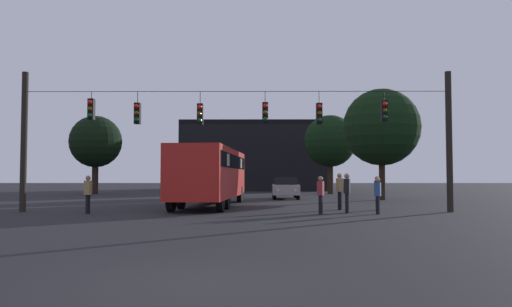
{
  "coord_description": "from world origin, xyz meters",
  "views": [
    {
      "loc": [
        1.03,
        -7.25,
        1.59
      ],
      "look_at": [
        0.91,
        13.45,
        2.55
      ],
      "focal_mm": 34.39,
      "sensor_mm": 36.0,
      "label": 1
    }
  ],
  "objects_px": {
    "city_bus": "(211,171)",
    "tree_left_silhouette": "(330,141)",
    "car_near_right": "(285,187)",
    "pedestrian_near_bus": "(88,192)",
    "pedestrian_crossing_right": "(321,193)",
    "pedestrian_far_side": "(377,191)",
    "pedestrian_crossing_center": "(340,189)",
    "pedestrian_crossing_left": "(378,194)",
    "tree_right_far": "(381,127)",
    "tree_behind_building": "(96,142)",
    "pedestrian_trailing": "(347,191)"
  },
  "relations": [
    {
      "from": "city_bus",
      "to": "pedestrian_crossing_right",
      "type": "distance_m",
      "value": 7.45
    },
    {
      "from": "tree_right_far",
      "to": "pedestrian_crossing_center",
      "type": "bearing_deg",
      "value": -114.73
    },
    {
      "from": "car_near_right",
      "to": "tree_behind_building",
      "type": "distance_m",
      "value": 19.24
    },
    {
      "from": "pedestrian_crossing_center",
      "to": "pedestrian_near_bus",
      "type": "xyz_separation_m",
      "value": [
        -11.11,
        -2.47,
        -0.07
      ]
    },
    {
      "from": "car_near_right",
      "to": "tree_right_far",
      "type": "bearing_deg",
      "value": -15.95
    },
    {
      "from": "pedestrian_near_bus",
      "to": "tree_left_silhouette",
      "type": "distance_m",
      "value": 27.21
    },
    {
      "from": "city_bus",
      "to": "tree_left_silhouette",
      "type": "bearing_deg",
      "value": 63.6
    },
    {
      "from": "car_near_right",
      "to": "pedestrian_trailing",
      "type": "xyz_separation_m",
      "value": [
        1.92,
        -13.6,
        0.18
      ]
    },
    {
      "from": "car_near_right",
      "to": "pedestrian_near_bus",
      "type": "height_order",
      "value": "pedestrian_near_bus"
    },
    {
      "from": "pedestrian_trailing",
      "to": "pedestrian_far_side",
      "type": "distance_m",
      "value": 2.54
    },
    {
      "from": "pedestrian_near_bus",
      "to": "tree_behind_building",
      "type": "relative_size",
      "value": 0.23
    },
    {
      "from": "tree_right_far",
      "to": "tree_left_silhouette",
      "type": "bearing_deg",
      "value": 99.48
    },
    {
      "from": "pedestrian_far_side",
      "to": "tree_behind_building",
      "type": "xyz_separation_m",
      "value": [
        -20.21,
        20.76,
        3.78
      ]
    },
    {
      "from": "pedestrian_crossing_left",
      "to": "pedestrian_crossing_center",
      "type": "height_order",
      "value": "pedestrian_crossing_center"
    },
    {
      "from": "city_bus",
      "to": "pedestrian_near_bus",
      "type": "relative_size",
      "value": 6.85
    },
    {
      "from": "pedestrian_crossing_center",
      "to": "pedestrian_near_bus",
      "type": "relative_size",
      "value": 1.06
    },
    {
      "from": "pedestrian_crossing_left",
      "to": "tree_left_silhouette",
      "type": "xyz_separation_m",
      "value": [
        1.44,
        23.44,
        3.88
      ]
    },
    {
      "from": "car_near_right",
      "to": "pedestrian_crossing_left",
      "type": "height_order",
      "value": "pedestrian_crossing_left"
    },
    {
      "from": "pedestrian_crossing_left",
      "to": "pedestrian_crossing_right",
      "type": "bearing_deg",
      "value": 177.74
    },
    {
      "from": "pedestrian_crossing_right",
      "to": "pedestrian_near_bus",
      "type": "bearing_deg",
      "value": 179.14
    },
    {
      "from": "pedestrian_crossing_right",
      "to": "pedestrian_near_bus",
      "type": "height_order",
      "value": "pedestrian_near_bus"
    },
    {
      "from": "pedestrian_crossing_left",
      "to": "car_near_right",
      "type": "bearing_deg",
      "value": 102.34
    },
    {
      "from": "pedestrian_crossing_left",
      "to": "pedestrian_near_bus",
      "type": "bearing_deg",
      "value": 178.87
    },
    {
      "from": "pedestrian_crossing_left",
      "to": "pedestrian_far_side",
      "type": "relative_size",
      "value": 0.96
    },
    {
      "from": "pedestrian_crossing_center",
      "to": "pedestrian_far_side",
      "type": "distance_m",
      "value": 1.73
    },
    {
      "from": "car_near_right",
      "to": "city_bus",
      "type": "bearing_deg",
      "value": -116.71
    },
    {
      "from": "tree_left_silhouette",
      "to": "pedestrian_far_side",
      "type": "bearing_deg",
      "value": -92.39
    },
    {
      "from": "pedestrian_crossing_right",
      "to": "pedestrian_far_side",
      "type": "bearing_deg",
      "value": 38.37
    },
    {
      "from": "tree_left_silhouette",
      "to": "tree_right_far",
      "type": "distance_m",
      "value": 11.25
    },
    {
      "from": "pedestrian_crossing_right",
      "to": "tree_left_silhouette",
      "type": "xyz_separation_m",
      "value": [
        3.82,
        23.35,
        3.85
      ]
    },
    {
      "from": "pedestrian_far_side",
      "to": "tree_left_silhouette",
      "type": "relative_size",
      "value": 0.22
    },
    {
      "from": "city_bus",
      "to": "pedestrian_trailing",
      "type": "xyz_separation_m",
      "value": [
        6.34,
        -4.82,
        -0.89
      ]
    },
    {
      "from": "car_near_right",
      "to": "pedestrian_trailing",
      "type": "bearing_deg",
      "value": -81.97
    },
    {
      "from": "pedestrian_crossing_center",
      "to": "pedestrian_crossing_right",
      "type": "xyz_separation_m",
      "value": [
        -1.24,
        -2.62,
        -0.09
      ]
    },
    {
      "from": "city_bus",
      "to": "tree_left_silhouette",
      "type": "xyz_separation_m",
      "value": [
        8.96,
        18.05,
        2.88
      ]
    },
    {
      "from": "tree_left_silhouette",
      "to": "pedestrian_crossing_right",
      "type": "bearing_deg",
      "value": -99.29
    },
    {
      "from": "tree_behind_building",
      "to": "tree_left_silhouette",
      "type": "bearing_deg",
      "value": 0.71
    },
    {
      "from": "pedestrian_trailing",
      "to": "tree_right_far",
      "type": "xyz_separation_m",
      "value": [
        4.47,
        11.77,
        3.91
      ]
    },
    {
      "from": "city_bus",
      "to": "tree_right_far",
      "type": "xyz_separation_m",
      "value": [
        10.81,
        6.95,
        3.02
      ]
    },
    {
      "from": "pedestrian_crossing_center",
      "to": "tree_left_silhouette",
      "type": "relative_size",
      "value": 0.24
    },
    {
      "from": "car_near_right",
      "to": "pedestrian_crossing_center",
      "type": "height_order",
      "value": "pedestrian_crossing_center"
    },
    {
      "from": "city_bus",
      "to": "tree_right_far",
      "type": "relative_size",
      "value": 1.49
    },
    {
      "from": "pedestrian_crossing_left",
      "to": "tree_behind_building",
      "type": "height_order",
      "value": "tree_behind_building"
    },
    {
      "from": "pedestrian_crossing_left",
      "to": "pedestrian_far_side",
      "type": "xyz_separation_m",
      "value": [
        0.56,
        2.42,
        0.04
      ]
    },
    {
      "from": "pedestrian_crossing_center",
      "to": "pedestrian_trailing",
      "type": "bearing_deg",
      "value": -90.99
    },
    {
      "from": "pedestrian_crossing_center",
      "to": "pedestrian_trailing",
      "type": "height_order",
      "value": "pedestrian_crossing_center"
    },
    {
      "from": "city_bus",
      "to": "pedestrian_crossing_center",
      "type": "relative_size",
      "value": 6.43
    },
    {
      "from": "pedestrian_crossing_right",
      "to": "pedestrian_far_side",
      "type": "relative_size",
      "value": 1.0
    },
    {
      "from": "city_bus",
      "to": "car_near_right",
      "type": "height_order",
      "value": "city_bus"
    },
    {
      "from": "pedestrian_trailing",
      "to": "tree_behind_building",
      "type": "bearing_deg",
      "value": 129.25
    }
  ]
}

